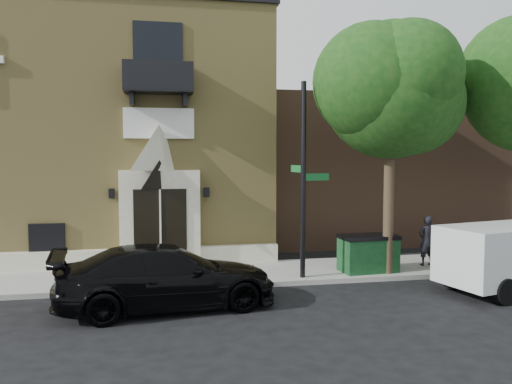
% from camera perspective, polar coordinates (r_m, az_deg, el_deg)
% --- Properties ---
extents(ground, '(120.00, 120.00, 0.00)m').
position_cam_1_polar(ground, '(14.49, -6.76, -11.15)').
color(ground, black).
rests_on(ground, ground).
extents(sidewalk, '(42.00, 3.00, 0.15)m').
position_cam_1_polar(sidewalk, '(16.02, -3.53, -9.39)').
color(sidewalk, gray).
rests_on(sidewalk, ground).
extents(church, '(12.20, 11.01, 9.30)m').
position_cam_1_polar(church, '(22.02, -16.18, 6.06)').
color(church, tan).
rests_on(church, ground).
extents(neighbour_building, '(18.00, 8.00, 6.40)m').
position_cam_1_polar(neighbour_building, '(26.37, 18.64, 2.53)').
color(neighbour_building, brown).
rests_on(neighbour_building, ground).
extents(street_tree_left, '(4.97, 4.38, 7.77)m').
position_cam_1_polar(street_tree_left, '(16.06, 15.39, 11.32)').
color(street_tree_left, '#38281C').
rests_on(street_tree_left, sidewalk).
extents(black_sedan, '(5.71, 2.90, 1.59)m').
position_cam_1_polar(black_sedan, '(12.84, -10.12, -9.52)').
color(black_sedan, black).
rests_on(black_sedan, ground).
extents(street_sign, '(1.01, 0.93, 5.87)m').
position_cam_1_polar(street_sign, '(15.01, 5.45, 1.40)').
color(street_sign, black).
rests_on(street_sign, sidewalk).
extents(fire_hydrant, '(0.50, 0.40, 0.87)m').
position_cam_1_polar(fire_hydrant, '(16.17, 13.02, -7.53)').
color(fire_hydrant, '#8F0005').
rests_on(fire_hydrant, sidewalk).
extents(dumpster, '(1.85, 1.14, 1.17)m').
position_cam_1_polar(dumpster, '(16.37, 12.69, -6.80)').
color(dumpster, black).
rests_on(dumpster, sidewalk).
extents(planter, '(0.67, 0.59, 0.68)m').
position_cam_1_polar(planter, '(16.71, -10.94, -7.44)').
color(planter, '#3D5A26').
rests_on(planter, sidewalk).
extents(pedestrian_near, '(0.65, 0.46, 1.68)m').
position_cam_1_polar(pedestrian_near, '(17.74, 18.90, -5.28)').
color(pedestrian_near, black).
rests_on(pedestrian_near, sidewalk).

